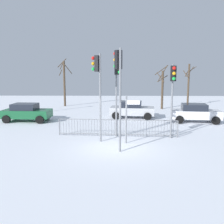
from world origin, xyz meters
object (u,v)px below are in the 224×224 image
object	(u,v)px
bare_tree_right	(64,82)
traffic_light_foreground_right	(117,80)
bare_tree_centre	(188,84)
car_silver_near	(132,109)
traffic_light_foreground_left	(173,84)
traffic_light_rear_right	(98,78)
bare_tree_left	(162,88)
direction_sign_post	(127,117)
traffic_light_mid_right	(119,77)
car_green_trailing	(27,112)
car_white_far	(195,113)

from	to	relation	value
bare_tree_right	traffic_light_foreground_right	bearing A→B (deg)	-66.62
traffic_light_foreground_right	bare_tree_centre	bearing A→B (deg)	-146.25
car_silver_near	bare_tree_right	xyz separation A→B (m)	(-7.50, 7.73, 2.08)
traffic_light_foreground_left	car_silver_near	xyz separation A→B (m)	(-1.98, 6.93, -2.50)
traffic_light_rear_right	bare_tree_left	distance (m)	14.68
car_silver_near	bare_tree_centre	world-z (taller)	bare_tree_centre
traffic_light_rear_right	bare_tree_right	world-z (taller)	bare_tree_right
traffic_light_foreground_left	bare_tree_centre	distance (m)	15.26
direction_sign_post	bare_tree_right	size ratio (longest dim) A/B	0.48
traffic_light_rear_right	car_silver_near	distance (m)	8.50
bare_tree_left	bare_tree_centre	world-z (taller)	bare_tree_centre
traffic_light_mid_right	bare_tree_right	bearing A→B (deg)	75.01
traffic_light_foreground_right	car_silver_near	world-z (taller)	traffic_light_foreground_right
traffic_light_foreground_left	traffic_light_foreground_right	bearing A→B (deg)	-1.14
car_green_trailing	bare_tree_right	distance (m)	9.77
direction_sign_post	car_silver_near	xyz separation A→B (m)	(0.72, 8.00, -0.74)
direction_sign_post	car_green_trailing	distance (m)	10.16
traffic_light_foreground_right	traffic_light_rear_right	distance (m)	1.49
traffic_light_mid_right	direction_sign_post	bearing A→B (deg)	35.36
traffic_light_mid_right	direction_sign_post	world-z (taller)	traffic_light_mid_right
bare_tree_centre	car_green_trailing	bearing A→B (deg)	-149.50
traffic_light_mid_right	car_silver_near	bearing A→B (deg)	47.53
traffic_light_mid_right	car_white_far	bearing A→B (deg)	15.92
car_silver_near	bare_tree_centre	xyz separation A→B (m)	(6.96, 7.47, 1.88)
direction_sign_post	car_white_far	distance (m)	8.51
car_green_trailing	traffic_light_mid_right	bearing A→B (deg)	-43.18
traffic_light_rear_right	car_white_far	bearing A→B (deg)	-32.46
traffic_light_mid_right	car_white_far	xyz separation A→B (m)	(6.24, 7.69, -2.98)
car_white_far	direction_sign_post	bearing A→B (deg)	-125.45
traffic_light_foreground_right	car_silver_near	bearing A→B (deg)	-126.94
traffic_light_foreground_left	car_white_far	distance (m)	6.50
traffic_light_mid_right	car_green_trailing	bearing A→B (deg)	99.04
bare_tree_centre	bare_tree_right	xyz separation A→B (m)	(-14.45, 0.26, 0.21)
traffic_light_foreground_left	direction_sign_post	distance (m)	3.39
bare_tree_left	bare_tree_right	world-z (taller)	bare_tree_right
car_white_far	bare_tree_centre	world-z (taller)	bare_tree_centre
direction_sign_post	car_green_trailing	bearing A→B (deg)	143.32
car_white_far	bare_tree_left	distance (m)	7.72
bare_tree_left	bare_tree_right	bearing A→B (deg)	169.59
car_silver_near	traffic_light_mid_right	bearing A→B (deg)	-90.17
traffic_light_foreground_left	bare_tree_left	distance (m)	12.76
traffic_light_mid_right	car_green_trailing	world-z (taller)	traffic_light_mid_right
car_silver_near	bare_tree_left	bearing A→B (deg)	64.69
traffic_light_mid_right	traffic_light_rear_right	distance (m)	2.15
traffic_light_mid_right	car_green_trailing	xyz separation A→B (m)	(-7.45, 7.70, -2.98)
traffic_light_foreground_right	direction_sign_post	world-z (taller)	traffic_light_foreground_right
bare_tree_centre	car_silver_near	bearing A→B (deg)	-132.94
car_green_trailing	car_silver_near	bearing A→B (deg)	14.09
traffic_light_foreground_right	bare_tree_left	xyz separation A→B (m)	(4.92, 12.31, -1.20)
car_green_trailing	car_white_far	bearing A→B (deg)	2.71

